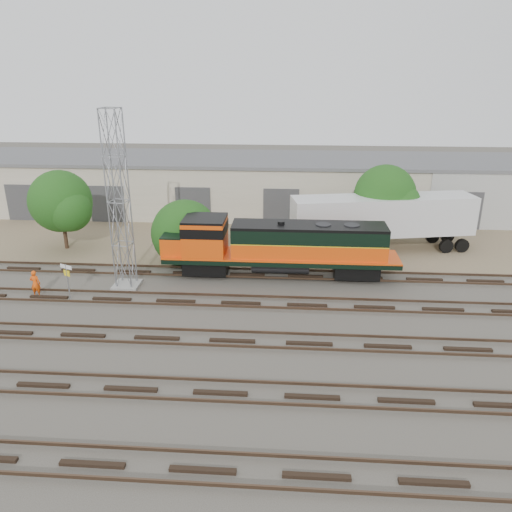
# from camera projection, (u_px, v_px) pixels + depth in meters

# --- Properties ---
(ground) EXTENTS (140.00, 140.00, 0.00)m
(ground) POSITION_uv_depth(u_px,v_px,m) (238.00, 315.00, 28.84)
(ground) COLOR #47423A
(ground) RESTS_ON ground
(dirt_strip) EXTENTS (80.00, 16.00, 0.02)m
(dirt_strip) POSITION_uv_depth(u_px,v_px,m) (257.00, 235.00, 42.84)
(dirt_strip) COLOR #726047
(dirt_strip) RESTS_ON ground
(tracks) EXTENTS (80.00, 20.40, 0.28)m
(tracks) POSITION_uv_depth(u_px,v_px,m) (232.00, 341.00, 26.01)
(tracks) COLOR black
(tracks) RESTS_ON ground
(warehouse) EXTENTS (58.40, 10.40, 5.30)m
(warehouse) POSITION_uv_depth(u_px,v_px,m) (263.00, 185.00, 49.36)
(warehouse) COLOR beige
(warehouse) RESTS_ON ground
(locomotive) EXTENTS (15.87, 2.78, 3.81)m
(locomotive) POSITION_uv_depth(u_px,v_px,m) (277.00, 246.00, 33.53)
(locomotive) COLOR black
(locomotive) RESTS_ON tracks
(signal_tower) EXTENTS (1.66, 1.66, 11.27)m
(signal_tower) POSITION_uv_depth(u_px,v_px,m) (119.00, 205.00, 30.79)
(signal_tower) COLOR gray
(signal_tower) RESTS_ON ground
(sign_post) EXTENTS (0.87, 0.43, 2.30)m
(sign_post) POSITION_uv_depth(u_px,v_px,m) (67.00, 275.00, 30.35)
(sign_post) COLOR gray
(sign_post) RESTS_ON ground
(worker) EXTENTS (0.64, 0.43, 1.72)m
(worker) POSITION_uv_depth(u_px,v_px,m) (35.00, 283.00, 31.01)
(worker) COLOR #EE4F0D
(worker) RESTS_ON ground
(semi_trailer) EXTENTS (14.28, 5.40, 4.31)m
(semi_trailer) POSITION_uv_depth(u_px,v_px,m) (387.00, 217.00, 38.34)
(semi_trailer) COLOR silver
(semi_trailer) RESTS_ON ground
(dumpster_blue) EXTENTS (1.67, 1.58, 1.50)m
(dumpster_blue) POSITION_uv_depth(u_px,v_px,m) (428.00, 222.00, 43.75)
(dumpster_blue) COLOR #153D94
(dumpster_blue) RESTS_ON ground
(tree_west) EXTENTS (5.00, 4.76, 6.23)m
(tree_west) POSITION_uv_depth(u_px,v_px,m) (63.00, 203.00, 38.17)
(tree_west) COLOR #382619
(tree_west) RESTS_ON ground
(tree_mid) EXTENTS (5.15, 4.91, 4.91)m
(tree_mid) POSITION_uv_depth(u_px,v_px,m) (188.00, 236.00, 36.14)
(tree_mid) COLOR #382619
(tree_mid) RESTS_ON ground
(tree_east) EXTENTS (5.06, 4.82, 6.50)m
(tree_east) POSITION_uv_depth(u_px,v_px,m) (388.00, 198.00, 38.86)
(tree_east) COLOR #382619
(tree_east) RESTS_ON ground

